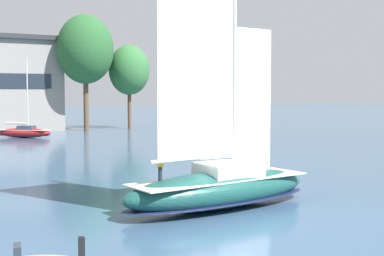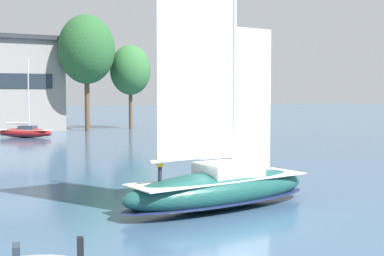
# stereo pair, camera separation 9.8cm
# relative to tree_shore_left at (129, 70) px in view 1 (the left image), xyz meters

# --- Properties ---
(ground_plane) EXTENTS (400.00, 400.00, 0.00)m
(ground_plane) POSITION_rel_tree_shore_left_xyz_m (-19.41, -58.77, -9.66)
(ground_plane) COLOR #385675
(tree_shore_left) EXTENTS (6.70, 6.70, 13.80)m
(tree_shore_left) POSITION_rel_tree_shore_left_xyz_m (0.00, 0.00, 0.00)
(tree_shore_left) COLOR brown
(tree_shore_left) RESTS_ON ground
(tree_shore_center) EXTENTS (8.78, 8.78, 18.07)m
(tree_shore_center) POSITION_rel_tree_shore_left_xyz_m (-7.76, -1.08, 2.99)
(tree_shore_center) COLOR brown
(tree_shore_center) RESTS_ON ground
(sailboat_main) EXTENTS (11.88, 4.51, 15.91)m
(sailboat_main) POSITION_rel_tree_shore_left_xyz_m (-19.39, -58.77, -8.43)
(sailboat_main) COLOR #194C47
(sailboat_main) RESTS_ON ground
(sailboat_moored_mid_channel) EXTENTS (5.12, 5.02, 7.73)m
(sailboat_moored_mid_channel) POSITION_rel_tree_shore_left_xyz_m (12.69, -14.26, -8.98)
(sailboat_moored_mid_channel) COLOR white
(sailboat_moored_mid_channel) RESTS_ON ground
(sailboat_moored_far_slip) EXTENTS (7.28, 6.54, 10.55)m
(sailboat_moored_far_slip) POSITION_rel_tree_shore_left_xyz_m (-19.01, -9.27, -8.94)
(sailboat_moored_far_slip) COLOR maroon
(sailboat_moored_far_slip) RESTS_ON ground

